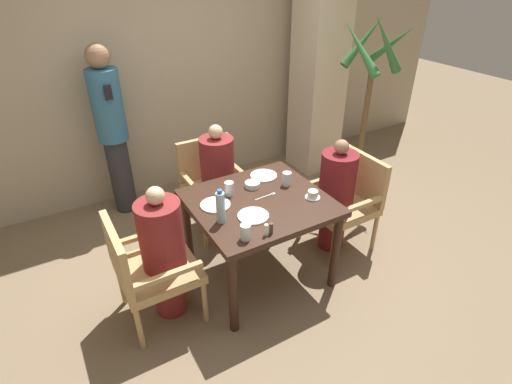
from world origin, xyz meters
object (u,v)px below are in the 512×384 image
at_px(teacup_with_saucer, 313,195).
at_px(glass_tall_near, 246,232).
at_px(diner_in_right_chair, 336,195).
at_px(bowl_small, 252,185).
at_px(chair_far_side, 212,181).
at_px(plate_dessert_center, 264,176).
at_px(glass_tall_far, 229,189).
at_px(plate_main_left, 253,216).
at_px(chair_right_side, 347,197).
at_px(plate_main_right, 215,205).
at_px(chair_left_side, 146,267).
at_px(diner_in_left_chair, 164,252).
at_px(standing_host, 112,128).
at_px(glass_tall_mid, 287,179).
at_px(potted_palm, 361,145).
at_px(water_bottle, 221,207).
at_px(diner_in_far_chair, 218,179).

xyz_separation_m(teacup_with_saucer, glass_tall_near, (-0.72, -0.20, 0.03)).
distance_m(diner_in_right_chair, bowl_small, 0.80).
height_order(chair_far_side, diner_in_right_chair, diner_in_right_chair).
relative_size(plate_dessert_center, glass_tall_far, 2.04).
relative_size(plate_main_left, glass_tall_near, 2.04).
xyz_separation_m(chair_right_side, plate_main_right, (-1.28, 0.10, 0.28)).
bearing_deg(glass_tall_far, plate_main_left, -88.08).
xyz_separation_m(diner_in_right_chair, plate_main_left, (-0.96, -0.17, 0.20)).
xyz_separation_m(chair_left_side, plate_dessert_center, (1.18, 0.32, 0.28)).
relative_size(diner_in_left_chair, plate_main_right, 4.77).
xyz_separation_m(chair_far_side, standing_host, (-0.73, 0.74, 0.45)).
bearing_deg(plate_dessert_center, glass_tall_mid, -68.13).
distance_m(chair_far_side, potted_palm, 1.73).
bearing_deg(bowl_small, standing_host, 118.67).
bearing_deg(chair_far_side, potted_palm, -8.38).
height_order(chair_left_side, water_bottle, water_bottle).
distance_m(diner_in_right_chair, glass_tall_mid, 0.55).
bearing_deg(glass_tall_far, diner_in_far_chair, 74.08).
height_order(chair_left_side, teacup_with_saucer, chair_left_side).
xyz_separation_m(diner_in_left_chair, plate_dessert_center, (1.04, 0.32, 0.20)).
relative_size(standing_host, bowl_small, 13.97).
distance_m(plate_main_right, water_bottle, 0.25).
distance_m(diner_in_right_chair, plate_main_right, 1.16).
bearing_deg(plate_main_right, teacup_with_saucer, -21.69).
xyz_separation_m(diner_in_far_chair, plate_main_right, (-0.33, -0.66, 0.19)).
bearing_deg(water_bottle, plate_main_left, -14.76).
xyz_separation_m(bowl_small, glass_tall_mid, (0.27, -0.11, 0.04)).
bearing_deg(glass_tall_mid, chair_right_side, -8.72).
relative_size(diner_in_left_chair, plate_dessert_center, 4.77).
bearing_deg(diner_in_far_chair, plate_main_left, -99.21).
relative_size(water_bottle, glass_tall_far, 2.32).
bearing_deg(chair_left_side, bowl_small, 11.73).
bearing_deg(standing_host, chair_right_side, -44.55).
distance_m(chair_left_side, plate_dessert_center, 1.25).
bearing_deg(diner_in_right_chair, glass_tall_mid, 168.77).
bearing_deg(diner_in_left_chair, potted_palm, 14.67).
xyz_separation_m(water_bottle, glass_tall_far, (0.22, 0.30, -0.07)).
distance_m(diner_in_left_chair, glass_tall_far, 0.71).
bearing_deg(glass_tall_mid, water_bottle, -163.75).
distance_m(diner_in_far_chair, chair_right_side, 1.22).
xyz_separation_m(chair_left_side, glass_tall_far, (0.78, 0.19, 0.33)).
xyz_separation_m(diner_in_right_chair, standing_host, (-1.53, 1.65, 0.38)).
bearing_deg(glass_tall_near, chair_left_side, 148.34).
bearing_deg(diner_in_right_chair, standing_host, 132.93).
bearing_deg(chair_left_side, standing_host, 82.50).
bearing_deg(bowl_small, diner_in_right_chair, -15.61).
relative_size(glass_tall_mid, glass_tall_far, 1.00).
bearing_deg(chair_left_side, diner_in_left_chair, 0.00).
bearing_deg(diner_in_right_chair, potted_palm, 35.99).
distance_m(chair_far_side, plate_dessert_center, 0.69).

